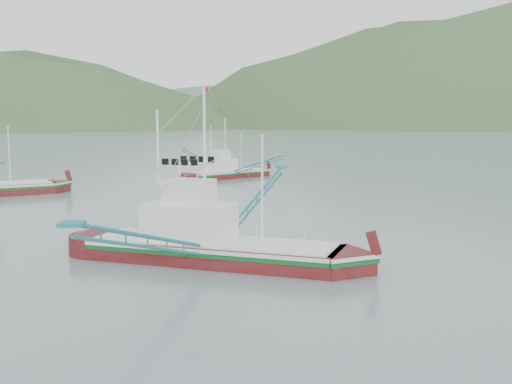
{
  "coord_description": "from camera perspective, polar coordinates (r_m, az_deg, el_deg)",
  "views": [
    {
      "loc": [
        -0.14,
        -38.82,
        8.71
      ],
      "look_at": [
        0.0,
        6.0,
        3.2
      ],
      "focal_mm": 45.0,
      "sensor_mm": 36.0,
      "label": 1
    }
  ],
  "objects": [
    {
      "name": "bg_boat_far",
      "position": [
        86.72,
        -2.58,
        2.49
      ],
      "size": [
        17.23,
        18.79,
        8.8
      ],
      "rotation": [
        0.0,
        0.0,
        0.7
      ],
      "color": "#4F0D0F",
      "rests_on": "ground"
    },
    {
      "name": "ground",
      "position": [
        39.78,
        0.03,
        -5.64
      ],
      "size": [
        1200.0,
        1200.0,
        0.0
      ],
      "primitive_type": "plane",
      "color": "slate",
      "rests_on": "ground"
    },
    {
      "name": "ridge_distant",
      "position": [
        599.64,
        2.72,
        6.17
      ],
      "size": [
        960.0,
        400.0,
        240.0
      ],
      "primitive_type": "ellipsoid",
      "color": "slate",
      "rests_on": "ground"
    },
    {
      "name": "main_boat",
      "position": [
        37.65,
        -4.04,
        -2.97
      ],
      "size": [
        15.61,
        26.52,
        11.09
      ],
      "rotation": [
        0.0,
        0.0,
        -0.34
      ],
      "color": "#4F0D0F",
      "rests_on": "ground"
    }
  ]
}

